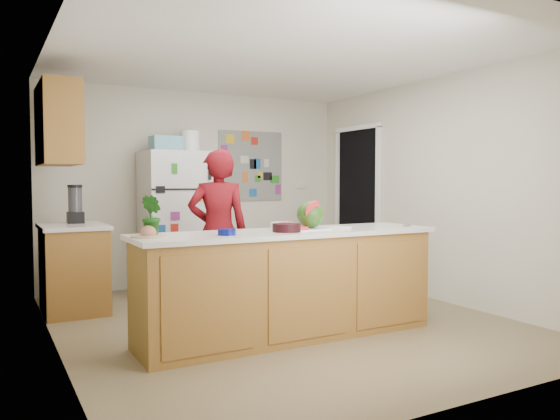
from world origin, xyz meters
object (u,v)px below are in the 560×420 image
person (218,232)px  cherry_bowl (286,228)px  watermelon (310,214)px  refrigerator (175,222)px

person → cherry_bowl: bearing=114.5°
watermelon → person: bearing=112.4°
person → watermelon: bearing=129.9°
cherry_bowl → person: bearing=97.0°
refrigerator → person: refrigerator is taller
refrigerator → cherry_bowl: (0.18, -2.47, 0.11)m
watermelon → cherry_bowl: watermelon is taller
refrigerator → watermelon: bearing=-78.8°
refrigerator → cherry_bowl: size_ratio=7.22×
watermelon → cherry_bowl: bearing=-161.4°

